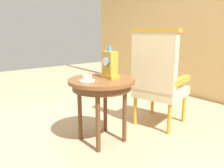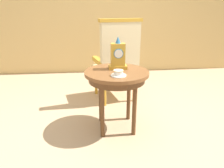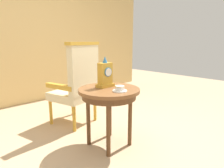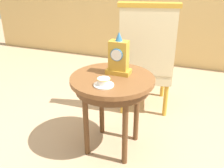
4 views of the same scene
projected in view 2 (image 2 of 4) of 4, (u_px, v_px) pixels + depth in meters
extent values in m
plane|color=tan|center=(112.00, 127.00, 2.29)|extent=(10.00, 10.00, 0.00)
cube|color=tan|center=(100.00, 1.00, 3.90)|extent=(6.00, 0.10, 2.80)
cylinder|color=brown|center=(117.00, 73.00, 2.08)|extent=(0.66, 0.66, 0.03)
cylinder|color=#56351C|center=(117.00, 78.00, 2.10)|extent=(0.58, 0.58, 0.07)
cylinder|color=#56351C|center=(129.00, 95.00, 2.36)|extent=(0.04, 0.04, 0.62)
cylinder|color=#56351C|center=(101.00, 96.00, 2.33)|extent=(0.04, 0.04, 0.62)
cylinder|color=#56351C|center=(102.00, 109.00, 2.02)|extent=(0.04, 0.04, 0.62)
cylinder|color=#56351C|center=(134.00, 108.00, 2.06)|extent=(0.04, 0.04, 0.62)
cylinder|color=white|center=(118.00, 75.00, 1.92)|extent=(0.15, 0.15, 0.01)
cylinder|color=white|center=(118.00, 73.00, 1.91)|extent=(0.09, 0.09, 0.05)
torus|color=gold|center=(118.00, 70.00, 1.90)|extent=(0.10, 0.10, 0.00)
cube|color=gold|center=(118.00, 67.00, 2.15)|extent=(0.19, 0.11, 0.04)
cube|color=gold|center=(118.00, 55.00, 2.10)|extent=(0.14, 0.09, 0.23)
cylinder|color=teal|center=(119.00, 54.00, 2.05)|extent=(0.10, 0.01, 0.10)
cylinder|color=white|center=(119.00, 54.00, 2.04)|extent=(0.08, 0.00, 0.08)
cone|color=teal|center=(118.00, 40.00, 2.05)|extent=(0.06, 0.06, 0.07)
cube|color=beige|center=(114.00, 71.00, 2.94)|extent=(0.63, 0.63, 0.11)
cube|color=beige|center=(120.00, 48.00, 2.61)|extent=(0.53, 0.21, 0.64)
cube|color=gold|center=(121.00, 20.00, 2.50)|extent=(0.57, 0.23, 0.04)
cube|color=gold|center=(129.00, 59.00, 2.95)|extent=(0.18, 0.47, 0.06)
cube|color=gold|center=(99.00, 61.00, 2.81)|extent=(0.18, 0.47, 0.06)
cylinder|color=gold|center=(122.00, 80.00, 3.28)|extent=(0.04, 0.04, 0.35)
cylinder|color=gold|center=(96.00, 83.00, 3.14)|extent=(0.04, 0.04, 0.35)
cylinder|color=gold|center=(134.00, 89.00, 2.89)|extent=(0.04, 0.04, 0.35)
cylinder|color=gold|center=(105.00, 93.00, 2.75)|extent=(0.04, 0.04, 0.35)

